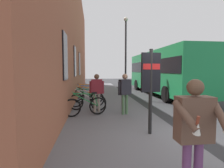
{
  "coord_description": "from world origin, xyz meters",
  "views": [
    {
      "loc": [
        -4.23,
        2.57,
        1.93
      ],
      "look_at": [
        2.8,
        1.77,
        1.38
      ],
      "focal_mm": 28.32,
      "sensor_mm": 36.0,
      "label": 1
    }
  ],
  "objects_px": {
    "bicycle_under_window": "(87,96)",
    "pedestrian_near_bus": "(125,90)",
    "bicycle_beside_lamp": "(87,102)",
    "bicycle_mid_rack": "(86,94)",
    "bicycle_leaning_wall": "(87,99)",
    "tourist_with_hotdogs": "(195,127)",
    "transit_info_sign": "(151,78)",
    "pedestrian_crossing_street": "(97,89)",
    "bicycle_by_door": "(85,106)",
    "bicycle_nearest_sign": "(86,92)",
    "street_lamp": "(126,50)",
    "city_bus": "(163,70)"
  },
  "relations": [
    {
      "from": "bicycle_under_window",
      "to": "pedestrian_near_bus",
      "type": "relative_size",
      "value": 1.02
    },
    {
      "from": "bicycle_beside_lamp",
      "to": "bicycle_mid_rack",
      "type": "xyz_separation_m",
      "value": [
        2.65,
        0.13,
        0.0
      ]
    },
    {
      "from": "bicycle_leaning_wall",
      "to": "tourist_with_hotdogs",
      "type": "height_order",
      "value": "tourist_with_hotdogs"
    },
    {
      "from": "bicycle_leaning_wall",
      "to": "bicycle_mid_rack",
      "type": "relative_size",
      "value": 1.04
    },
    {
      "from": "transit_info_sign",
      "to": "pedestrian_crossing_street",
      "type": "bearing_deg",
      "value": 27.16
    },
    {
      "from": "pedestrian_crossing_street",
      "to": "pedestrian_near_bus",
      "type": "height_order",
      "value": "pedestrian_near_bus"
    },
    {
      "from": "bicycle_under_window",
      "to": "transit_info_sign",
      "type": "height_order",
      "value": "transit_info_sign"
    },
    {
      "from": "bicycle_under_window",
      "to": "bicycle_mid_rack",
      "type": "distance_m",
      "value": 0.88
    },
    {
      "from": "bicycle_by_door",
      "to": "tourist_with_hotdogs",
      "type": "xyz_separation_m",
      "value": [
        -4.8,
        -1.66,
        0.66
      ]
    },
    {
      "from": "pedestrian_near_bus",
      "to": "tourist_with_hotdogs",
      "type": "bearing_deg",
      "value": -179.33
    },
    {
      "from": "bicycle_beside_lamp",
      "to": "tourist_with_hotdogs",
      "type": "height_order",
      "value": "tourist_with_hotdogs"
    },
    {
      "from": "transit_info_sign",
      "to": "pedestrian_near_bus",
      "type": "relative_size",
      "value": 1.44
    },
    {
      "from": "bicycle_under_window",
      "to": "bicycle_nearest_sign",
      "type": "relative_size",
      "value": 0.98
    },
    {
      "from": "bicycle_by_door",
      "to": "pedestrian_near_bus",
      "type": "height_order",
      "value": "pedestrian_near_bus"
    },
    {
      "from": "pedestrian_near_bus",
      "to": "bicycle_under_window",
      "type": "bearing_deg",
      "value": 31.17
    },
    {
      "from": "bicycle_nearest_sign",
      "to": "transit_info_sign",
      "type": "bearing_deg",
      "value": -163.37
    },
    {
      "from": "bicycle_beside_lamp",
      "to": "pedestrian_crossing_street",
      "type": "height_order",
      "value": "pedestrian_crossing_street"
    },
    {
      "from": "bicycle_by_door",
      "to": "street_lamp",
      "type": "height_order",
      "value": "street_lamp"
    },
    {
      "from": "bicycle_under_window",
      "to": "bicycle_leaning_wall",
      "type": "bearing_deg",
      "value": 179.32
    },
    {
      "from": "bicycle_beside_lamp",
      "to": "bicycle_leaning_wall",
      "type": "height_order",
      "value": "same"
    },
    {
      "from": "pedestrian_near_bus",
      "to": "bicycle_beside_lamp",
      "type": "bearing_deg",
      "value": 61.06
    },
    {
      "from": "bicycle_beside_lamp",
      "to": "street_lamp",
      "type": "height_order",
      "value": "street_lamp"
    },
    {
      "from": "pedestrian_near_bus",
      "to": "pedestrian_crossing_street",
      "type": "bearing_deg",
      "value": 65.72
    },
    {
      "from": "transit_info_sign",
      "to": "city_bus",
      "type": "bearing_deg",
      "value": -24.47
    },
    {
      "from": "bicycle_nearest_sign",
      "to": "pedestrian_near_bus",
      "type": "height_order",
      "value": "pedestrian_near_bus"
    },
    {
      "from": "bicycle_by_door",
      "to": "city_bus",
      "type": "bearing_deg",
      "value": -42.33
    },
    {
      "from": "bicycle_mid_rack",
      "to": "street_lamp",
      "type": "relative_size",
      "value": 0.32
    },
    {
      "from": "pedestrian_near_bus",
      "to": "street_lamp",
      "type": "xyz_separation_m",
      "value": [
        4.76,
        -0.93,
        2.13
      ]
    },
    {
      "from": "bicycle_under_window",
      "to": "bicycle_mid_rack",
      "type": "bearing_deg",
      "value": 6.21
    },
    {
      "from": "bicycle_leaning_wall",
      "to": "pedestrian_near_bus",
      "type": "xyz_separation_m",
      "value": [
        -1.65,
        -1.61,
        0.63
      ]
    },
    {
      "from": "bicycle_mid_rack",
      "to": "bicycle_leaning_wall",
      "type": "bearing_deg",
      "value": -177.42
    },
    {
      "from": "bicycle_beside_lamp",
      "to": "tourist_with_hotdogs",
      "type": "relative_size",
      "value": 1.03
    },
    {
      "from": "bicycle_by_door",
      "to": "pedestrian_crossing_street",
      "type": "xyz_separation_m",
      "value": [
        0.58,
        -0.47,
        0.62
      ]
    },
    {
      "from": "pedestrian_near_bus",
      "to": "bicycle_by_door",
      "type": "bearing_deg",
      "value": 92.28
    },
    {
      "from": "bicycle_leaning_wall",
      "to": "street_lamp",
      "type": "xyz_separation_m",
      "value": [
        3.1,
        -2.54,
        2.76
      ]
    },
    {
      "from": "pedestrian_crossing_street",
      "to": "bicycle_under_window",
      "type": "bearing_deg",
      "value": 12.2
    },
    {
      "from": "bicycle_nearest_sign",
      "to": "transit_info_sign",
      "type": "distance_m",
      "value": 7.14
    },
    {
      "from": "bicycle_beside_lamp",
      "to": "bicycle_mid_rack",
      "type": "relative_size",
      "value": 1.02
    },
    {
      "from": "transit_info_sign",
      "to": "city_bus",
      "type": "relative_size",
      "value": 0.23
    },
    {
      "from": "pedestrian_crossing_street",
      "to": "pedestrian_near_bus",
      "type": "bearing_deg",
      "value": -114.28
    },
    {
      "from": "bicycle_beside_lamp",
      "to": "transit_info_sign",
      "type": "bearing_deg",
      "value": -149.42
    },
    {
      "from": "bicycle_leaning_wall",
      "to": "bicycle_nearest_sign",
      "type": "xyz_separation_m",
      "value": [
        2.8,
        0.11,
        0.0
      ]
    },
    {
      "from": "bicycle_under_window",
      "to": "city_bus",
      "type": "relative_size",
      "value": 0.16
    },
    {
      "from": "transit_info_sign",
      "to": "pedestrian_crossing_street",
      "type": "distance_m",
      "value": 3.2
    },
    {
      "from": "bicycle_leaning_wall",
      "to": "bicycle_mid_rack",
      "type": "distance_m",
      "value": 1.86
    },
    {
      "from": "bicycle_under_window",
      "to": "pedestrian_crossing_street",
      "type": "distance_m",
      "value": 2.26
    },
    {
      "from": "bicycle_leaning_wall",
      "to": "tourist_with_hotdogs",
      "type": "relative_size",
      "value": 1.04
    },
    {
      "from": "bicycle_leaning_wall",
      "to": "bicycle_mid_rack",
      "type": "bearing_deg",
      "value": 2.58
    },
    {
      "from": "bicycle_mid_rack",
      "to": "pedestrian_near_bus",
      "type": "xyz_separation_m",
      "value": [
        -3.51,
        -1.69,
        0.63
      ]
    },
    {
      "from": "bicycle_leaning_wall",
      "to": "pedestrian_crossing_street",
      "type": "height_order",
      "value": "pedestrian_crossing_street"
    }
  ]
}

